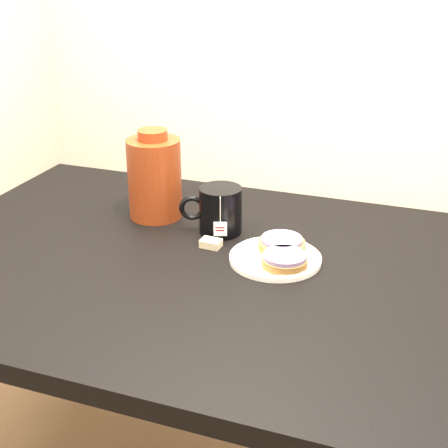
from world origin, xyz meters
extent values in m
cube|color=black|center=(0.00, 0.00, 0.73)|extent=(1.40, 0.90, 0.04)
cylinder|color=black|center=(-0.64, 0.39, 0.35)|extent=(0.06, 0.06, 0.71)
cylinder|color=white|center=(0.10, 0.05, 0.76)|extent=(0.20, 0.20, 0.01)
torus|color=white|center=(0.10, 0.05, 0.76)|extent=(0.19, 0.19, 0.01)
cylinder|color=brown|center=(0.11, 0.09, 0.77)|extent=(0.14, 0.14, 0.02)
cylinder|color=gray|center=(0.11, 0.09, 0.78)|extent=(0.12, 0.12, 0.01)
cylinder|color=brown|center=(0.13, 0.01, 0.77)|extent=(0.13, 0.13, 0.02)
cylinder|color=gray|center=(0.13, 0.01, 0.78)|extent=(0.13, 0.13, 0.01)
cylinder|color=black|center=(-0.06, 0.15, 0.81)|extent=(0.13, 0.13, 0.11)
cylinder|color=black|center=(-0.06, 0.15, 0.85)|extent=(0.09, 0.09, 0.00)
torus|color=black|center=(-0.12, 0.13, 0.81)|extent=(0.06, 0.03, 0.06)
cylinder|color=beige|center=(-0.04, 0.10, 0.83)|extent=(0.00, 0.00, 0.06)
cube|color=white|center=(-0.04, 0.10, 0.78)|extent=(0.03, 0.01, 0.03)
cube|color=#C6B793|center=(-0.05, 0.06, 0.76)|extent=(0.05, 0.04, 0.02)
cylinder|color=#591B0B|center=(-0.24, 0.18, 0.85)|extent=(0.13, 0.13, 0.20)
cylinder|color=#591B0B|center=(-0.24, 0.18, 0.96)|extent=(0.07, 0.07, 0.02)
camera|label=1|loc=(0.40, -1.11, 1.37)|focal=50.00mm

